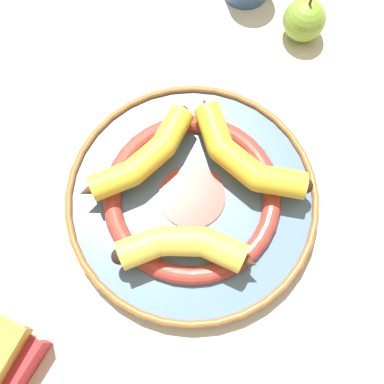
# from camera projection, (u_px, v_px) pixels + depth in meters

# --- Properties ---
(ground_plane) EXTENTS (2.80, 2.80, 0.00)m
(ground_plane) POSITION_uv_depth(u_px,v_px,m) (180.00, 192.00, 0.65)
(ground_plane) COLOR beige
(decorative_bowl) EXTENTS (0.36, 0.36, 0.04)m
(decorative_bowl) POSITION_uv_depth(u_px,v_px,m) (192.00, 197.00, 0.63)
(decorative_bowl) COLOR slate
(decorative_bowl) RESTS_ON ground_plane
(banana_a) EXTENTS (0.08, 0.19, 0.04)m
(banana_a) POSITION_uv_depth(u_px,v_px,m) (185.00, 246.00, 0.57)
(banana_a) COLOR yellow
(banana_a) RESTS_ON decorative_bowl
(banana_b) EXTENTS (0.17, 0.13, 0.04)m
(banana_b) POSITION_uv_depth(u_px,v_px,m) (143.00, 158.00, 0.61)
(banana_b) COLOR yellow
(banana_b) RESTS_ON decorative_bowl
(banana_c) EXTENTS (0.13, 0.18, 0.04)m
(banana_c) POSITION_uv_depth(u_px,v_px,m) (242.00, 156.00, 0.61)
(banana_c) COLOR gold
(banana_c) RESTS_ON decorative_bowl
(apple) EXTENTS (0.07, 0.07, 0.08)m
(apple) POSITION_uv_depth(u_px,v_px,m) (304.00, 20.00, 0.71)
(apple) COLOR olive
(apple) RESTS_ON ground_plane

